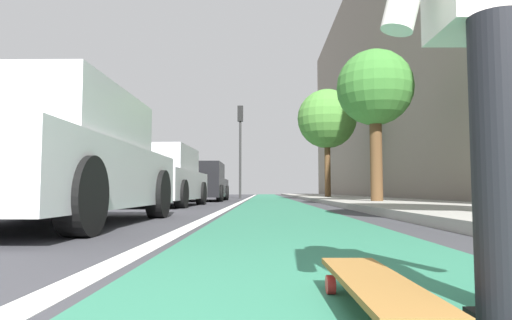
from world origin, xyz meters
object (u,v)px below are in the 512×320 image
skateboard (375,286)px  street_tree_mid (375,89)px  street_tree_far (327,119)px  parked_car_mid (159,178)px  parked_car_near (50,160)px  traffic_light (240,135)px  parked_car_far (200,183)px

skateboard → street_tree_mid: (10.25, -2.62, 2.97)m
skateboard → street_tree_far: 19.56m
parked_car_mid → parked_car_near: bearing=-178.0°
traffic_light → street_tree_mid: size_ratio=1.15×
parked_car_near → parked_car_mid: 6.15m
skateboard → street_tree_mid: street_tree_mid is taller
parked_car_near → street_tree_far: street_tree_far is taller
skateboard → parked_car_far: parked_car_far is taller
parked_car_far → traffic_light: bearing=-12.8°
parked_car_near → traffic_light: (17.60, -1.22, 2.53)m
parked_car_mid → parked_car_far: bearing=-1.7°
parked_car_mid → street_tree_far: bearing=-30.8°
parked_car_mid → street_tree_mid: bearing=-84.5°
skateboard → parked_car_near: parked_car_near is taller
street_tree_mid → street_tree_far: street_tree_far is taller
skateboard → parked_car_near: 4.54m
parked_car_far → parked_car_near: bearing=-179.8°
parked_car_mid → street_tree_mid: street_tree_mid is taller
parked_car_near → traffic_light: 17.83m
parked_car_far → street_tree_far: size_ratio=0.87×
parked_car_near → street_tree_mid: bearing=-38.7°
skateboard → traffic_light: size_ratio=0.18×
parked_car_mid → traffic_light: 11.82m
traffic_light → parked_car_near: bearing=176.0°
street_tree_mid → skateboard: bearing=165.7°
parked_car_mid → traffic_light: size_ratio=0.89×
street_tree_far → street_tree_mid: bearing=180.0°
parked_car_near → street_tree_far: (15.48, -5.36, 2.98)m
parked_car_far → street_tree_far: (3.38, -5.40, 3.01)m
street_tree_mid → parked_car_far: bearing=44.9°
parked_car_mid → street_tree_far: size_ratio=0.83×
skateboard → parked_car_mid: bearing=16.9°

